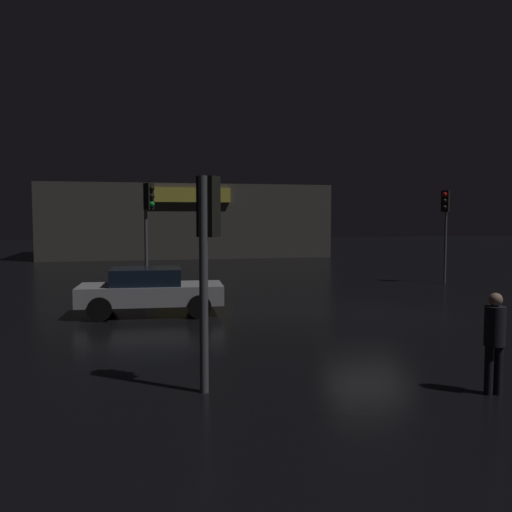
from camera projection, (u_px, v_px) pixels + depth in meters
The scene contains 7 objects.
ground_plane at pixel (367, 312), 16.90m from camera, with size 120.00×120.00×0.00m, color black.
store_building at pixel (185, 221), 42.41m from camera, with size 20.79×9.50×5.34m.
traffic_signal_main at pixel (207, 240), 9.10m from camera, with size 0.42×0.43×3.65m.
traffic_signal_opposite at pixel (148, 212), 20.79m from camera, with size 0.43×0.41×4.26m.
traffic_signal_cross_right at pixel (445, 213), 24.16m from camera, with size 0.42×0.42×4.16m.
car_near at pixel (150, 290), 16.45m from camera, with size 4.41×2.18×1.43m.
pedestrian at pixel (495, 335), 9.01m from camera, with size 0.41×0.41×1.72m.
Camera 1 is at (-7.09, -15.55, 2.96)m, focal length 38.04 mm.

